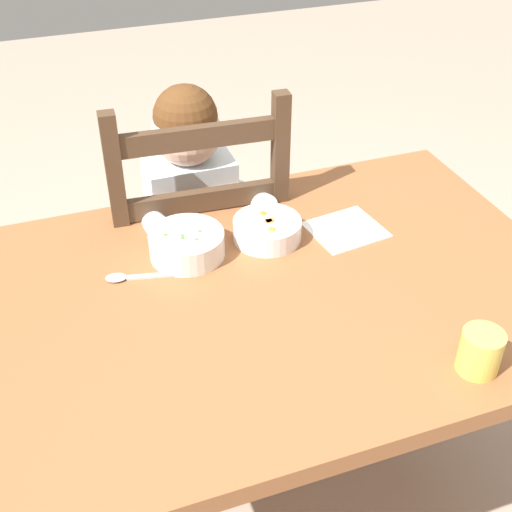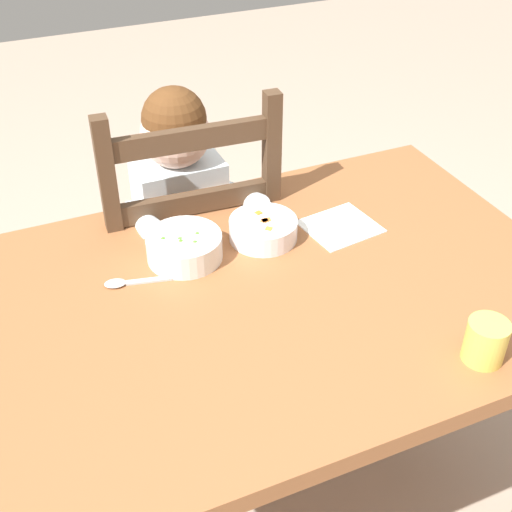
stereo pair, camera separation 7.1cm
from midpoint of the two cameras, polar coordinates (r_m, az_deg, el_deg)
The scene contains 9 objects.
ground_plane at distance 1.90m, azimuth 0.16°, elevation -19.82°, with size 8.00×8.00×0.00m, color tan.
dining_table at distance 1.44m, azimuth 0.20°, elevation -6.06°, with size 1.21×0.84×0.72m.
dining_chair at distance 1.85m, azimuth -6.96°, elevation -0.77°, with size 0.45×0.45×0.99m.
child_figure at distance 1.75m, azimuth -7.21°, elevation 3.56°, with size 0.32×0.31×0.97m.
bowl_of_peas at distance 1.44m, azimuth -7.46°, elevation 0.79°, with size 0.16×0.16×0.06m.
bowl_of_carrots at distance 1.49m, azimuth -0.76°, elevation 2.29°, with size 0.15×0.15×0.05m.
spoon at distance 1.40m, azimuth -12.35°, elevation -2.22°, with size 0.14×0.05×0.01m.
drinking_cup at distance 1.24m, azimuth 17.18°, elevation -6.90°, with size 0.07×0.07×0.08m, color #EAC952.
paper_napkin at distance 1.55m, azimuth 5.78°, elevation 2.46°, with size 0.16×0.14×0.00m, color white.
Camera 2 is at (-0.46, -0.96, 1.58)m, focal length 47.60 mm.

